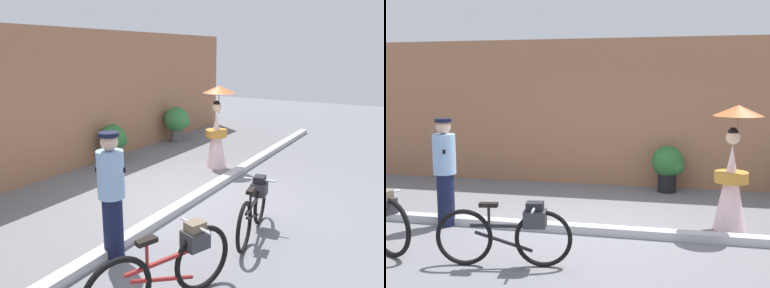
# 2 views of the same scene
# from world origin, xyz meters

# --- Properties ---
(ground_plane) EXTENTS (30.00, 30.00, 0.00)m
(ground_plane) POSITION_xyz_m (0.00, 0.00, 0.00)
(ground_plane) COLOR slate
(building_wall) EXTENTS (14.00, 0.40, 3.11)m
(building_wall) POSITION_xyz_m (0.00, 3.49, 1.55)
(building_wall) COLOR #9E6B4C
(building_wall) RESTS_ON ground_plane
(sidewalk_curb) EXTENTS (14.00, 0.20, 0.12)m
(sidewalk_curb) POSITION_xyz_m (0.00, 0.00, 0.06)
(sidewalk_curb) COLOR #B2B2B7
(sidewalk_curb) RESTS_ON ground_plane
(bicycle_near_officer) EXTENTS (1.64, 0.48, 0.79)m
(bicycle_near_officer) POSITION_xyz_m (-0.63, -1.40, 0.42)
(bicycle_near_officer) COLOR black
(bicycle_near_officer) RESTS_ON ground_plane
(bicycle_far_side) EXTENTS (1.73, 0.71, 0.85)m
(bicycle_far_side) POSITION_xyz_m (-2.63, -1.29, 0.44)
(bicycle_far_side) COLOR black
(bicycle_far_side) RESTS_ON ground_plane
(person_officer) EXTENTS (0.34, 0.35, 1.65)m
(person_officer) POSITION_xyz_m (-2.17, -0.09, 0.88)
(person_officer) COLOR #141938
(person_officer) RESTS_ON ground_plane
(person_with_parasol) EXTENTS (0.72, 0.72, 1.87)m
(person_with_parasol) POSITION_xyz_m (2.09, 0.65, 0.90)
(person_with_parasol) COLOR silver
(person_with_parasol) RESTS_ON ground_plane
(potted_plant_by_door) EXTENTS (0.75, 0.73, 1.02)m
(potted_plant_by_door) POSITION_xyz_m (3.81, 2.87, 0.60)
(potted_plant_by_door) COLOR #59595B
(potted_plant_by_door) RESTS_ON ground_plane
(potted_plant_small) EXTENTS (0.65, 0.63, 0.94)m
(potted_plant_small) POSITION_xyz_m (1.10, 2.89, 0.55)
(potted_plant_small) COLOR black
(potted_plant_small) RESTS_ON ground_plane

